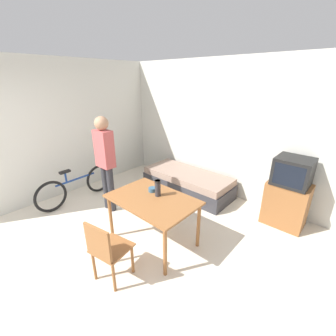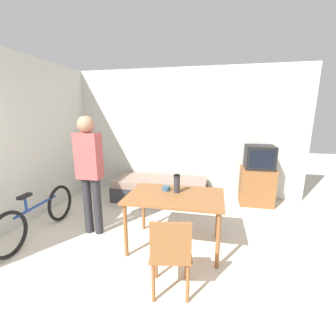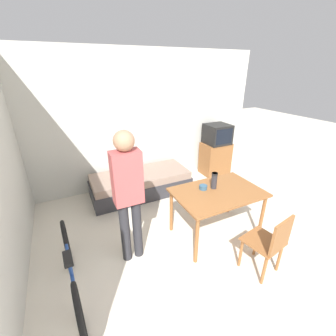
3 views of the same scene
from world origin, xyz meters
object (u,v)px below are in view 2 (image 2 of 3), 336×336
daybed (161,189)px  mate_bowl (166,188)px  tv (258,176)px  bicycle (38,216)px  dining_table (175,201)px  thermos_flask (177,183)px  person_standing (89,167)px  wooden_chair (171,253)px

daybed → mate_bowl: mate_bowl is taller
daybed → tv: (1.92, 0.15, 0.36)m
mate_bowl → bicycle: bearing=-171.0°
dining_table → tv: bearing=53.5°
thermos_flask → mate_bowl: thermos_flask is taller
daybed → bicycle: (-1.42, -1.78, 0.09)m
bicycle → mate_bowl: bearing=9.0°
thermos_flask → dining_table: bearing=-90.0°
bicycle → person_standing: bearing=18.1°
bicycle → thermos_flask: size_ratio=6.75×
bicycle → dining_table: bearing=4.2°
wooden_chair → tv: bearing=65.5°
daybed → bicycle: size_ratio=1.18×
thermos_flask → mate_bowl: 0.19m
dining_table → wooden_chair: 0.90m
person_standing → thermos_flask: 1.28m
wooden_chair → mate_bowl: bearing=104.7°
daybed → person_standing: bearing=-113.5°
dining_table → mate_bowl: 0.24m
tv → thermos_flask: bearing=-128.3°
daybed → wooden_chair: 2.62m
person_standing → mate_bowl: bearing=2.5°
dining_table → thermos_flask: size_ratio=5.13×
tv → mate_bowl: bearing=-132.1°
thermos_flask → tv: bearing=51.7°
daybed → bicycle: 2.28m
mate_bowl → person_standing: bearing=-177.5°
tv → thermos_flask: size_ratio=4.87×
tv → wooden_chair: size_ratio=1.40×
tv → wooden_chair: (-1.21, -2.66, -0.10)m
bicycle → mate_bowl: (1.87, 0.30, 0.45)m
dining_table → bicycle: (-2.02, -0.15, -0.34)m
thermos_flask → mate_bowl: (-0.15, 0.04, -0.10)m
daybed → mate_bowl: 1.65m
daybed → mate_bowl: (0.45, -1.49, 0.55)m
dining_table → bicycle: 2.05m
wooden_chair → mate_bowl: wooden_chair is taller
bicycle → thermos_flask: 2.11m
tv → dining_table: tv is taller
thermos_flask → bicycle: bearing=-172.8°
tv → person_standing: 3.13m
tv → wooden_chair: tv is taller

